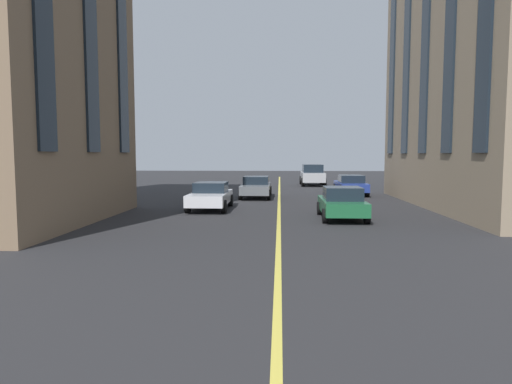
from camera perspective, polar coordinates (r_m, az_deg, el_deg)
The scene contains 6 objects.
lane_centre_line at distance 15.59m, azimuth 2.90°, elevation -5.47°, with size 80.00×0.16×0.01m.
car_blue_parked_a at distance 31.40m, azimuth 11.96°, elevation 0.92°, with size 4.40×1.95×1.37m.
car_silver_far at distance 40.39m, azimuth 7.20°, elevation 2.21°, with size 4.70×2.14×1.88m.
car_grey_parked_b at distance 28.74m, azimuth -0.01°, elevation 0.67°, with size 4.40×1.95×1.37m.
car_green_trailing at distance 19.61m, azimuth 10.89°, elevation -1.37°, with size 3.90×1.89×1.40m.
car_white_near at distance 22.77m, azimuth -5.81°, elevation -0.45°, with size 4.40×1.95×1.37m.
Camera 1 is at (4.67, -0.03, 2.79)m, focal length 31.41 mm.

